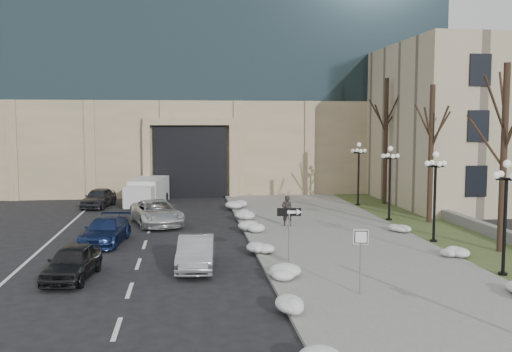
% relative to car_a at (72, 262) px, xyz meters
% --- Properties ---
extents(ground, '(160.00, 160.00, 0.00)m').
position_rel_car_a_xyz_m(ground, '(8.90, -7.86, -0.68)').
color(ground, black).
rests_on(ground, ground).
extents(sidewalk, '(9.00, 40.00, 0.12)m').
position_rel_car_a_xyz_m(sidewalk, '(12.40, 6.14, -0.62)').
color(sidewalk, gray).
rests_on(sidewalk, ground).
extents(curb, '(0.30, 40.00, 0.14)m').
position_rel_car_a_xyz_m(curb, '(7.90, 6.14, -0.61)').
color(curb, gray).
rests_on(curb, ground).
extents(grass_strip, '(4.00, 40.00, 0.10)m').
position_rel_car_a_xyz_m(grass_strip, '(18.90, 6.14, -0.63)').
color(grass_strip, '#3D4C26').
rests_on(grass_strip, ground).
extents(stone_wall, '(0.50, 30.00, 0.70)m').
position_rel_car_a_xyz_m(stone_wall, '(20.90, 8.14, -0.33)').
color(stone_wall, gray).
rests_on(stone_wall, ground).
extents(office_tower, '(40.00, 24.70, 36.00)m').
position_rel_car_a_xyz_m(office_tower, '(6.90, 35.72, 17.81)').
color(office_tower, tan).
rests_on(office_tower, ground).
extents(car_a, '(2.08, 4.18, 1.37)m').
position_rel_car_a_xyz_m(car_a, '(0.00, 0.00, 0.00)').
color(car_a, black).
rests_on(car_a, ground).
extents(car_b, '(1.78, 4.38, 1.41)m').
position_rel_car_a_xyz_m(car_b, '(4.92, 1.02, 0.02)').
color(car_b, '#97999E').
rests_on(car_b, ground).
extents(car_c, '(2.47, 4.83, 1.34)m').
position_rel_car_a_xyz_m(car_c, '(0.40, 6.65, -0.01)').
color(car_c, navy).
rests_on(car_c, ground).
extents(car_d, '(3.79, 5.86, 1.50)m').
position_rel_car_a_xyz_m(car_d, '(2.74, 11.78, 0.07)').
color(car_d, silver).
rests_on(car_d, ground).
extents(car_e, '(2.41, 4.44, 1.43)m').
position_rel_car_a_xyz_m(car_e, '(-1.84, 19.55, 0.03)').
color(car_e, '#303136').
rests_on(car_e, ground).
extents(pedestrian, '(0.77, 0.63, 1.82)m').
position_rel_car_a_xyz_m(pedestrian, '(10.46, 9.86, 0.35)').
color(pedestrian, black).
rests_on(pedestrian, sidewalk).
extents(box_truck, '(3.12, 6.38, 1.94)m').
position_rel_car_a_xyz_m(box_truck, '(1.61, 20.70, 0.26)').
color(box_truck, silver).
rests_on(box_truck, ground).
extents(one_way_sign, '(1.03, 0.29, 2.76)m').
position_rel_car_a_xyz_m(one_way_sign, '(8.87, -0.37, 1.59)').
color(one_way_sign, slate).
rests_on(one_way_sign, ground).
extents(keep_sign, '(0.52, 0.16, 2.46)m').
position_rel_car_a_xyz_m(keep_sign, '(10.66, -3.74, 1.12)').
color(keep_sign, slate).
rests_on(keep_sign, ground).
extents(snow_clump_b, '(1.10, 1.60, 0.36)m').
position_rel_car_a_xyz_m(snow_clump_b, '(8.10, -5.45, -0.38)').
color(snow_clump_b, white).
rests_on(snow_clump_b, sidewalk).
extents(snow_clump_c, '(1.10, 1.60, 0.36)m').
position_rel_car_a_xyz_m(snow_clump_c, '(8.21, -1.35, -0.38)').
color(snow_clump_c, white).
rests_on(snow_clump_c, sidewalk).
extents(snow_clump_d, '(1.10, 1.60, 0.36)m').
position_rel_car_a_xyz_m(snow_clump_d, '(8.16, 3.17, -0.38)').
color(snow_clump_d, white).
rests_on(snow_clump_d, sidewalk).
extents(snow_clump_e, '(1.10, 1.60, 0.36)m').
position_rel_car_a_xyz_m(snow_clump_e, '(8.42, 8.48, -0.38)').
color(snow_clump_e, white).
rests_on(snow_clump_e, sidewalk).
extents(snow_clump_f, '(1.10, 1.60, 0.36)m').
position_rel_car_a_xyz_m(snow_clump_f, '(8.26, 12.45, -0.38)').
color(snow_clump_f, white).
rests_on(snow_clump_f, sidewalk).
extents(snow_clump_g, '(1.10, 1.60, 0.36)m').
position_rel_car_a_xyz_m(snow_clump_g, '(8.06, 17.28, -0.38)').
color(snow_clump_g, white).
rests_on(snow_clump_g, sidewalk).
extents(snow_clump_i, '(1.10, 1.60, 0.36)m').
position_rel_car_a_xyz_m(snow_clump_i, '(16.76, 1.55, -0.38)').
color(snow_clump_i, white).
rests_on(snow_clump_i, sidewalk).
extents(snow_clump_j, '(1.10, 1.60, 0.36)m').
position_rel_car_a_xyz_m(snow_clump_j, '(16.39, 7.50, -0.38)').
color(snow_clump_j, white).
rests_on(snow_clump_j, sidewalk).
extents(lamppost_a, '(1.18, 1.18, 4.76)m').
position_rel_car_a_xyz_m(lamppost_a, '(17.20, -1.86, 2.39)').
color(lamppost_a, black).
rests_on(lamppost_a, ground).
extents(lamppost_b, '(1.18, 1.18, 4.76)m').
position_rel_car_a_xyz_m(lamppost_b, '(17.20, 4.64, 2.39)').
color(lamppost_b, black).
rests_on(lamppost_b, ground).
extents(lamppost_c, '(1.18, 1.18, 4.76)m').
position_rel_car_a_xyz_m(lamppost_c, '(17.20, 11.14, 2.39)').
color(lamppost_c, black).
rests_on(lamppost_c, ground).
extents(lamppost_d, '(1.18, 1.18, 4.76)m').
position_rel_car_a_xyz_m(lamppost_d, '(17.20, 17.64, 2.39)').
color(lamppost_d, black).
rests_on(lamppost_d, ground).
extents(tree_near, '(3.20, 3.20, 9.00)m').
position_rel_car_a_xyz_m(tree_near, '(19.40, 2.14, 5.14)').
color(tree_near, black).
rests_on(tree_near, ground).
extents(tree_mid, '(3.20, 3.20, 8.50)m').
position_rel_car_a_xyz_m(tree_mid, '(19.40, 10.14, 4.82)').
color(tree_mid, black).
rests_on(tree_mid, ground).
extents(tree_far, '(3.20, 3.20, 9.50)m').
position_rel_car_a_xyz_m(tree_far, '(19.40, 18.14, 5.47)').
color(tree_far, black).
rests_on(tree_far, ground).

